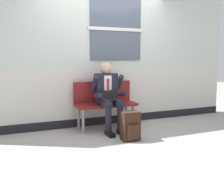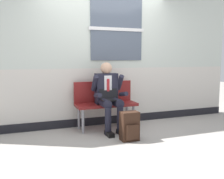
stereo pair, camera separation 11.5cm
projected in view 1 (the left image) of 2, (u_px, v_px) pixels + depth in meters
ground_plane at (119, 134)px, 4.34m from camera, size 18.00×18.00×0.00m
station_wall at (103, 47)px, 4.85m from camera, size 5.72×0.17×3.03m
bench_with_person at (105, 101)px, 4.69m from camera, size 1.13×0.42×0.86m
person_seated at (109, 95)px, 4.50m from camera, size 0.57×0.70×1.22m
backpack at (130, 126)px, 3.99m from camera, size 0.28×0.22×0.46m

